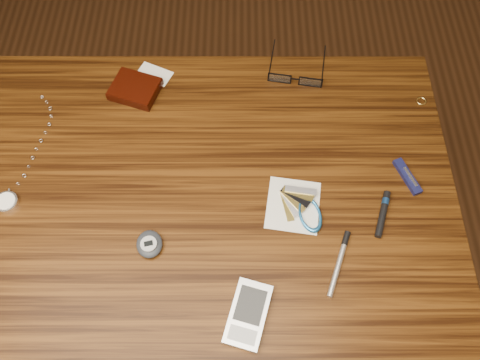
{
  "coord_description": "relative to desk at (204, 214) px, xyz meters",
  "views": [
    {
      "loc": [
        0.08,
        -0.39,
        1.57
      ],
      "look_at": [
        0.08,
        0.03,
        0.76
      ],
      "focal_mm": 35.0,
      "sensor_mm": 36.0,
      "label": 1
    }
  ],
  "objects": [
    {
      "name": "pda_phone",
      "position": [
        0.09,
        -0.23,
        0.11
      ],
      "size": [
        0.09,
        0.13,
        0.02
      ],
      "color": "#ADADB1",
      "rests_on": "desk"
    },
    {
      "name": "pedometer",
      "position": [
        -0.09,
        -0.11,
        0.11
      ],
      "size": [
        0.06,
        0.06,
        0.02
      ],
      "color": "#20232A",
      "rests_on": "desk"
    },
    {
      "name": "ground",
      "position": [
        0.0,
        0.0,
        -0.65
      ],
      "size": [
        3.8,
        3.8,
        0.0
      ],
      "primitive_type": "plane",
      "color": "#472814",
      "rests_on": "ground"
    },
    {
      "name": "silver_pen",
      "position": [
        0.26,
        -0.13,
        0.11
      ],
      "size": [
        0.05,
        0.12,
        0.01
      ],
      "color": "silver",
      "rests_on": "desk"
    },
    {
      "name": "pocket_knife",
      "position": [
        0.41,
        0.04,
        0.11
      ],
      "size": [
        0.05,
        0.08,
        0.01
      ],
      "color": "#111438",
      "rests_on": "desk"
    },
    {
      "name": "notepad_keys",
      "position": [
        0.19,
        -0.03,
        0.11
      ],
      "size": [
        0.12,
        0.12,
        0.01
      ],
      "color": "silver",
      "rests_on": "desk"
    },
    {
      "name": "wallet_and_card",
      "position": [
        -0.15,
        0.25,
        0.11
      ],
      "size": [
        0.14,
        0.14,
        0.02
      ],
      "color": "black",
      "rests_on": "desk"
    },
    {
      "name": "gold_ring",
      "position": [
        0.47,
        0.22,
        0.1
      ],
      "size": [
        0.03,
        0.03,
        0.0
      ],
      "primitive_type": "torus",
      "rotation": [
        0.0,
        0.0,
        0.35
      ],
      "color": "#E5C567",
      "rests_on": "desk"
    },
    {
      "name": "desk",
      "position": [
        0.0,
        0.0,
        0.0
      ],
      "size": [
        1.0,
        0.7,
        0.75
      ],
      "color": "#3D2009",
      "rests_on": "ground"
    },
    {
      "name": "eyeglasses",
      "position": [
        0.2,
        0.28,
        0.11
      ],
      "size": [
        0.14,
        0.14,
        0.03
      ],
      "color": "black",
      "rests_on": "desk"
    },
    {
      "name": "pocket_watch",
      "position": [
        -0.37,
        -0.01,
        0.11
      ],
      "size": [
        0.07,
        0.28,
        0.01
      ],
      "color": "white",
      "rests_on": "desk"
    },
    {
      "name": "black_blue_pen",
      "position": [
        0.35,
        -0.04,
        0.11
      ],
      "size": [
        0.04,
        0.1,
        0.01
      ],
      "color": "black",
      "rests_on": "desk"
    }
  ]
}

